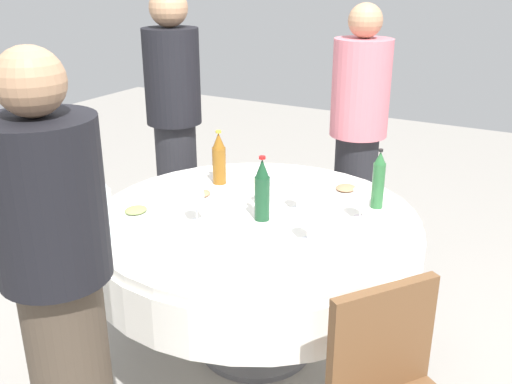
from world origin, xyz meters
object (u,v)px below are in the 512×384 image
at_px(bottle_amber_front, 219,159).
at_px(wine_glass_rear, 264,183).
at_px(plate_left, 201,196).
at_px(bottle_clear_south, 105,210).
at_px(wine_glass_east, 361,199).
at_px(bottle_dark_green_right, 262,191).
at_px(wine_glass_front, 196,197).
at_px(wine_glass_left, 298,189).
at_px(person_south, 358,138).
at_px(person_outer, 175,123).
at_px(plate_west, 275,178).
at_px(dining_table, 256,243).
at_px(bottle_green_outer, 378,181).
at_px(plate_far, 136,213).
at_px(plate_inner, 346,190).
at_px(wine_glass_mid, 309,217).
at_px(person_right, 61,296).

xyz_separation_m(bottle_amber_front, wine_glass_rear, (-0.15, -0.35, -0.02)).
bearing_deg(plate_left, wine_glass_rear, -76.42).
bearing_deg(bottle_clear_south, wine_glass_east, -48.63).
height_order(bottle_dark_green_right, bottle_clear_south, bottle_dark_green_right).
distance_m(bottle_dark_green_right, wine_glass_front, 0.30).
relative_size(bottle_clear_south, wine_glass_east, 2.11).
bearing_deg(wine_glass_left, person_south, 2.91).
distance_m(wine_glass_front, person_outer, 1.17).
xyz_separation_m(bottle_clear_south, wine_glass_east, (0.74, -0.84, -0.04)).
xyz_separation_m(bottle_dark_green_right, plate_west, (0.49, 0.19, -0.13)).
xyz_separation_m(plate_west, person_outer, (0.22, 0.82, 0.15)).
height_order(dining_table, wine_glass_rear, wine_glass_rear).
distance_m(bottle_green_outer, wine_glass_left, 0.38).
distance_m(wine_glass_rear, wine_glass_east, 0.46).
bearing_deg(person_outer, wine_glass_left, -80.40).
height_order(bottle_green_outer, wine_glass_left, bottle_green_outer).
relative_size(bottle_dark_green_right, bottle_amber_front, 1.04).
relative_size(dining_table, wine_glass_front, 9.83).
height_order(bottle_clear_south, plate_far, bottle_clear_south).
height_order(bottle_dark_green_right, plate_inner, bottle_dark_green_right).
bearing_deg(wine_glass_mid, dining_table, 68.31).
distance_m(bottle_amber_front, wine_glass_mid, 0.80).
distance_m(bottle_dark_green_right, plate_inner, 0.56).
distance_m(dining_table, plate_inner, 0.55).
bearing_deg(person_right, person_outer, -58.22).
bearing_deg(dining_table, wine_glass_mid, -111.69).
height_order(plate_inner, person_outer, person_outer).
height_order(wine_glass_left, person_outer, person_outer).
xyz_separation_m(wine_glass_mid, person_outer, (0.80, 1.29, 0.05)).
bearing_deg(wine_glass_rear, person_south, -6.70).
bearing_deg(wine_glass_left, plate_left, 103.46).
height_order(bottle_dark_green_right, wine_glass_mid, bottle_dark_green_right).
xyz_separation_m(bottle_clear_south, wine_glass_rear, (0.65, -0.39, -0.02)).
bearing_deg(wine_glass_left, bottle_amber_front, 77.45).
height_order(wine_glass_front, person_right, person_right).
relative_size(wine_glass_mid, person_outer, 0.09).
bearing_deg(wine_glass_east, wine_glass_left, 99.75).
relative_size(dining_table, wine_glass_left, 10.78).
distance_m(wine_glass_east, person_right, 1.38).
bearing_deg(wine_glass_east, wine_glass_front, 122.72).
bearing_deg(plate_inner, wine_glass_left, 158.68).
distance_m(plate_inner, person_right, 1.58).
height_order(wine_glass_mid, person_right, person_right).
bearing_deg(person_south, wine_glass_front, -97.68).
bearing_deg(bottle_amber_front, wine_glass_front, -159.00).
xyz_separation_m(dining_table, bottle_green_outer, (0.36, -0.46, 0.28)).
distance_m(plate_far, person_south, 1.48).
relative_size(wine_glass_rear, person_outer, 0.09).
bearing_deg(person_outer, bottle_clear_south, -120.48).
bearing_deg(plate_inner, person_south, 15.29).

